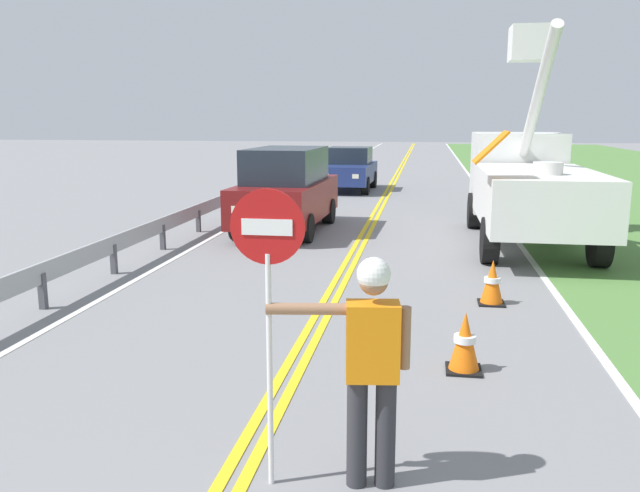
{
  "coord_description": "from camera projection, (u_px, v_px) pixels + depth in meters",
  "views": [
    {
      "loc": [
        1.44,
        -0.01,
        2.83
      ],
      "look_at": [
        0.11,
        8.16,
        1.2
      ],
      "focal_mm": 36.53,
      "sensor_mm": 36.0,
      "label": 1
    }
  ],
  "objects": [
    {
      "name": "oncoming_sedan_second",
      "position": [
        349.0,
        169.0,
        25.72
      ],
      "size": [
        2.01,
        4.15,
        1.7
      ],
      "color": "navy",
      "rests_on": "ground"
    },
    {
      "name": "centerline_yellow_left",
      "position": [
        375.0,
        211.0,
        20.16
      ],
      "size": [
        0.11,
        110.0,
        0.01
      ],
      "primitive_type": "cube",
      "color": "yellow",
      "rests_on": "ground"
    },
    {
      "name": "oncoming_suv_nearest",
      "position": [
        286.0,
        190.0,
        16.38
      ],
      "size": [
        2.04,
        4.66,
        2.1
      ],
      "color": "maroon",
      "rests_on": "ground"
    },
    {
      "name": "stop_sign_paddle",
      "position": [
        268.0,
        272.0,
        4.8
      ],
      "size": [
        0.56,
        0.04,
        2.33
      ],
      "color": "silver",
      "rests_on": "ground"
    },
    {
      "name": "traffic_cone_mid",
      "position": [
        492.0,
        283.0,
        10.01
      ],
      "size": [
        0.4,
        0.4,
        0.7
      ],
      "color": "orange",
      "rests_on": "ground"
    },
    {
      "name": "guardrail_left_shoulder",
      "position": [
        213.0,
        206.0,
        17.47
      ],
      "size": [
        0.1,
        32.0,
        0.71
      ],
      "color": "#9EA0A3",
      "rests_on": "ground"
    },
    {
      "name": "edge_line_right",
      "position": [
        497.0,
        214.0,
        19.58
      ],
      "size": [
        0.12,
        110.0,
        0.01
      ],
      "primitive_type": "cube",
      "color": "silver",
      "rests_on": "ground"
    },
    {
      "name": "traffic_cone_lead",
      "position": [
        465.0,
        343.0,
        7.34
      ],
      "size": [
        0.4,
        0.4,
        0.7
      ],
      "color": "orange",
      "rests_on": "ground"
    },
    {
      "name": "utility_bucket_truck",
      "position": [
        527.0,
        181.0,
        14.96
      ],
      "size": [
        2.67,
        6.81,
        4.95
      ],
      "color": "white",
      "rests_on": "ground"
    },
    {
      "name": "edge_line_left",
      "position": [
        265.0,
        208.0,
        20.71
      ],
      "size": [
        0.12,
        110.0,
        0.01
      ],
      "primitive_type": "cube",
      "color": "silver",
      "rests_on": "ground"
    },
    {
      "name": "centerline_yellow_right",
      "position": [
        381.0,
        211.0,
        20.13
      ],
      "size": [
        0.11,
        110.0,
        0.01
      ],
      "primitive_type": "cube",
      "color": "yellow",
      "rests_on": "ground"
    },
    {
      "name": "flagger_worker",
      "position": [
        371.0,
        358.0,
        4.91
      ],
      "size": [
        1.08,
        0.3,
        1.83
      ],
      "color": "#2D2D33",
      "rests_on": "ground"
    }
  ]
}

